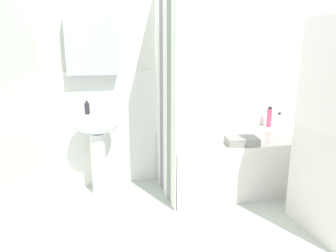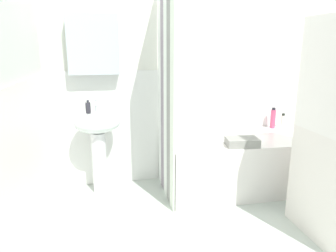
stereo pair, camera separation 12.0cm
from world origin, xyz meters
name	(u,v)px [view 1 (the left image)]	position (x,y,z in m)	size (l,w,h in m)	color
ground_plane	(243,238)	(0.00, 0.00, -0.02)	(4.80, 5.60, 0.04)	silver
wall_back_tiled	(189,75)	(-0.06, 1.26, 1.14)	(3.60, 0.18, 2.40)	white
wall_left_tiled	(17,94)	(-1.57, 0.34, 1.12)	(0.07, 1.81, 2.40)	silver
sink	(97,135)	(-1.05, 1.03, 0.60)	(0.44, 0.34, 0.82)	white
faucet	(95,105)	(-1.05, 1.11, 0.88)	(0.03, 0.12, 0.12)	silver
soap_dispenser	(87,108)	(-1.13, 1.03, 0.88)	(0.05, 0.05, 0.13)	#2B2A32
bathtub	(237,162)	(0.34, 0.85, 0.27)	(1.49, 0.74, 0.54)	white
shower_curtain	(166,95)	(-0.42, 0.85, 1.00)	(0.01, 0.74, 2.00)	white
shampoo_bottle	(279,120)	(0.99, 1.13, 0.62)	(0.05, 0.05, 0.17)	white
lotion_bottle	(269,117)	(0.87, 1.14, 0.65)	(0.06, 0.06, 0.23)	#CA466E
towel_folded	(242,141)	(0.25, 0.59, 0.58)	(0.29, 0.19, 0.07)	gray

